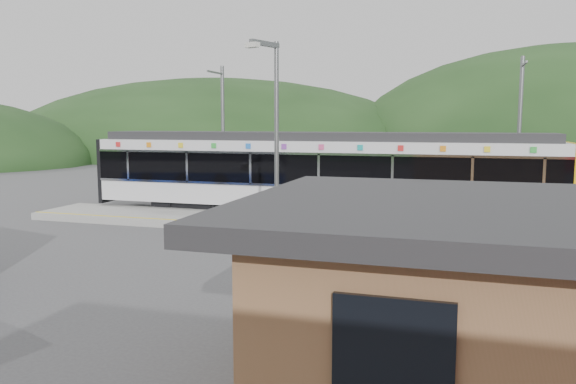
% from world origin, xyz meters
% --- Properties ---
extents(ground, '(120.00, 120.00, 0.00)m').
position_xyz_m(ground, '(0.00, 0.00, 0.00)').
color(ground, '#4C4C4F').
rests_on(ground, ground).
extents(hills, '(146.00, 149.00, 26.00)m').
position_xyz_m(hills, '(6.19, 5.29, 0.00)').
color(hills, '#1E3D19').
rests_on(hills, ground).
extents(platform, '(26.00, 3.20, 0.30)m').
position_xyz_m(platform, '(0.00, 3.30, 0.15)').
color(platform, '#9E9E99').
rests_on(platform, ground).
extents(yellow_line, '(26.00, 0.10, 0.01)m').
position_xyz_m(yellow_line, '(0.00, 2.00, 0.30)').
color(yellow_line, yellow).
rests_on(yellow_line, platform).
extents(train, '(20.44, 3.01, 3.74)m').
position_xyz_m(train, '(-1.42, 6.00, 2.06)').
color(train, black).
rests_on(train, ground).
extents(catenary_mast_west, '(0.18, 1.80, 7.00)m').
position_xyz_m(catenary_mast_west, '(-7.00, 8.56, 3.65)').
color(catenary_mast_west, slate).
rests_on(catenary_mast_west, ground).
extents(catenary_mast_east, '(0.18, 1.80, 7.00)m').
position_xyz_m(catenary_mast_east, '(7.00, 8.56, 3.65)').
color(catenary_mast_east, slate).
rests_on(catenary_mast_east, ground).
extents(station_shelter, '(9.20, 6.20, 3.00)m').
position_xyz_m(station_shelter, '(6.00, -9.01, 1.55)').
color(station_shelter, olive).
rests_on(station_shelter, ground).
extents(lamp_post, '(0.47, 1.14, 6.23)m').
position_xyz_m(lamp_post, '(0.03, -3.98, 3.71)').
color(lamp_post, slate).
rests_on(lamp_post, ground).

